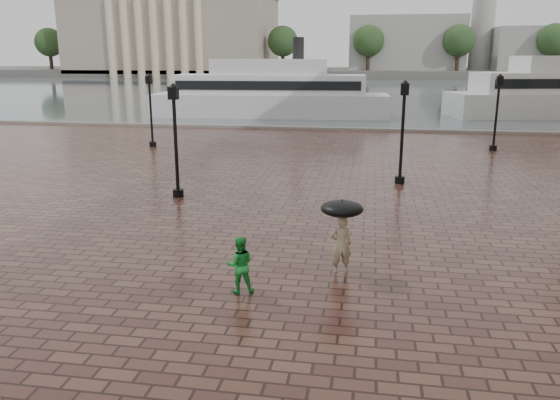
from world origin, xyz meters
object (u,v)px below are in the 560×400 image
at_px(adult_pedestrian, 341,245).
at_px(ferry_near, 270,93).
at_px(child_pedestrian, 240,265).
at_px(street_lamps, 310,121).

distance_m(adult_pedestrian, ferry_near, 38.94).
bearing_deg(ferry_near, adult_pedestrian, -80.29).
distance_m(adult_pedestrian, child_pedestrian, 2.83).
relative_size(adult_pedestrian, child_pedestrian, 1.11).
distance_m(street_lamps, ferry_near, 24.22).
relative_size(adult_pedestrian, ferry_near, 0.07).
bearing_deg(ferry_near, child_pedestrian, -84.04).
bearing_deg(adult_pedestrian, child_pedestrian, 21.15).
xyz_separation_m(street_lamps, adult_pedestrian, (2.49, -14.53, -1.55)).
bearing_deg(ferry_near, street_lamps, -78.15).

